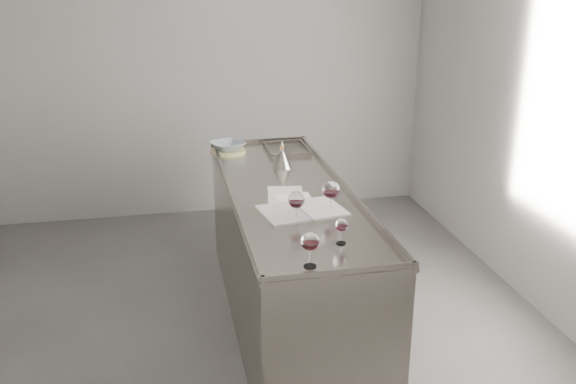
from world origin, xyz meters
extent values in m
cube|color=#504E4B|center=(0.00, 0.00, -0.01)|extent=(4.50, 5.00, 0.02)
cube|color=#9C9A97|center=(0.00, 2.51, 1.40)|extent=(4.50, 0.02, 2.80)
cube|color=#9C9A97|center=(2.26, 0.00, 1.40)|extent=(0.02, 5.00, 2.80)
cube|color=gray|center=(0.50, 0.30, 0.46)|extent=(0.75, 2.40, 0.92)
cube|color=gray|center=(0.50, 0.30, 0.93)|extent=(0.77, 2.42, 0.02)
cube|color=gray|center=(0.50, -0.89, 0.96)|extent=(0.77, 0.02, 0.03)
cube|color=gray|center=(0.50, 1.49, 0.96)|extent=(0.77, 0.02, 0.03)
cube|color=gray|center=(0.14, 0.30, 0.96)|extent=(0.02, 2.42, 0.03)
cube|color=gray|center=(0.86, 0.30, 0.96)|extent=(0.02, 2.42, 0.03)
cube|color=#595654|center=(0.68, 1.22, 0.94)|extent=(0.30, 0.38, 0.01)
cylinder|color=white|center=(0.38, -0.78, 0.94)|extent=(0.06, 0.06, 0.00)
cylinder|color=white|center=(0.38, -0.78, 0.99)|extent=(0.01, 0.01, 0.09)
ellipsoid|color=white|center=(0.38, -0.78, 1.07)|extent=(0.09, 0.09, 0.10)
cylinder|color=#36070B|center=(0.38, -0.78, 1.05)|extent=(0.07, 0.07, 0.02)
cylinder|color=white|center=(0.44, -0.22, 0.94)|extent=(0.06, 0.06, 0.00)
cylinder|color=white|center=(0.44, -0.22, 0.99)|extent=(0.01, 0.01, 0.09)
ellipsoid|color=white|center=(0.44, -0.22, 1.07)|extent=(0.09, 0.09, 0.10)
cylinder|color=#33070B|center=(0.44, -0.22, 1.05)|extent=(0.07, 0.07, 0.02)
cylinder|color=white|center=(0.66, -0.14, 0.94)|extent=(0.07, 0.07, 0.00)
cylinder|color=white|center=(0.66, -0.14, 0.99)|extent=(0.01, 0.01, 0.10)
ellipsoid|color=white|center=(0.66, -0.14, 1.09)|extent=(0.10, 0.10, 0.11)
cylinder|color=#33070F|center=(0.66, -0.14, 1.06)|extent=(0.07, 0.07, 0.02)
cylinder|color=white|center=(0.60, -0.55, 0.94)|extent=(0.05, 0.05, 0.00)
cylinder|color=white|center=(0.60, -0.55, 0.98)|extent=(0.01, 0.01, 0.07)
ellipsoid|color=white|center=(0.60, -0.55, 1.04)|extent=(0.07, 0.07, 0.07)
cylinder|color=#370710|center=(0.60, -0.55, 1.03)|extent=(0.05, 0.05, 0.02)
cube|color=silver|center=(0.39, -0.09, 0.95)|extent=(0.28, 0.36, 0.01)
cube|color=silver|center=(0.62, -0.05, 0.95)|extent=(0.28, 0.36, 0.01)
cylinder|color=white|center=(0.51, -0.07, 0.95)|extent=(0.07, 0.33, 0.01)
cube|color=silver|center=(0.47, 0.23, 0.94)|extent=(0.27, 0.35, 0.00)
cube|color=white|center=(0.51, 0.09, 0.94)|extent=(0.21, 0.31, 0.00)
cylinder|color=#D2CA87|center=(0.22, 1.26, 0.95)|extent=(0.30, 0.30, 0.02)
imported|color=#94A5AC|center=(0.23, 1.26, 0.99)|extent=(0.32, 0.32, 0.06)
cone|color=#9B958A|center=(0.55, 0.79, 1.00)|extent=(0.14, 0.14, 0.12)
cylinder|color=#9B958A|center=(0.55, 0.79, 1.07)|extent=(0.03, 0.03, 0.03)
cylinder|color=#99622A|center=(0.55, 0.79, 1.09)|extent=(0.03, 0.03, 0.01)
cone|color=#9B958A|center=(0.55, 0.79, 1.12)|extent=(0.02, 0.02, 0.04)
camera|label=1|loc=(-0.28, -3.46, 2.30)|focal=40.00mm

